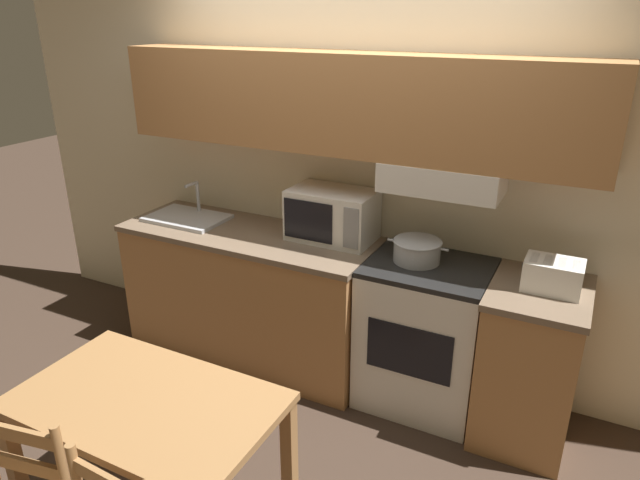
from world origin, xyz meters
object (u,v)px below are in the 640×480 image
object	(u,v)px
microwave	(332,215)
sink_basin	(187,217)
stove_range	(424,335)
toaster	(553,275)
cooking_pot	(417,250)
dining_table	(148,422)

from	to	relation	value
microwave	sink_basin	world-z (taller)	microwave
sink_basin	stove_range	bearing A→B (deg)	0.74
toaster	sink_basin	world-z (taller)	sink_basin
sink_basin	cooking_pot	bearing A→B (deg)	1.56
microwave	sink_basin	xyz separation A→B (m)	(-1.03, -0.13, -0.14)
cooking_pot	dining_table	world-z (taller)	cooking_pot
stove_range	cooking_pot	size ratio (longest dim) A/B	2.54
stove_range	toaster	distance (m)	0.83
stove_range	microwave	size ratio (longest dim) A/B	1.73
dining_table	stove_range	bearing A→B (deg)	63.78
stove_range	microwave	distance (m)	0.90
toaster	dining_table	world-z (taller)	toaster
stove_range	dining_table	xyz separation A→B (m)	(-0.73, -1.48, 0.19)
cooking_pot	microwave	bearing A→B (deg)	171.20
cooking_pot	dining_table	bearing A→B (deg)	-113.28
sink_basin	dining_table	xyz separation A→B (m)	(0.96, -1.46, -0.28)
stove_range	toaster	world-z (taller)	toaster
sink_basin	microwave	bearing A→B (deg)	7.34
microwave	toaster	xyz separation A→B (m)	(1.29, -0.12, -0.07)
sink_basin	dining_table	world-z (taller)	sink_basin
cooking_pot	dining_table	distance (m)	1.67
microwave	dining_table	size ratio (longest dim) A/B	0.48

